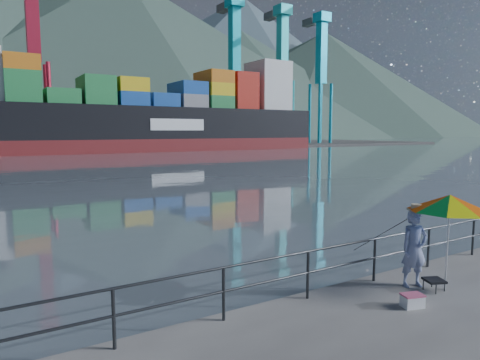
{
  "coord_description": "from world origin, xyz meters",
  "views": [
    {
      "loc": [
        -4.66,
        -4.88,
        3.48
      ],
      "look_at": [
        1.97,
        6.0,
        2.0
      ],
      "focal_mm": 32.0,
      "sensor_mm": 36.0,
      "label": 1
    }
  ],
  "objects_px": {
    "fisherman": "(414,249)",
    "beach_umbrella": "(450,203)",
    "container_ship": "(175,118)",
    "cooler_bag": "(412,301)"
  },
  "relations": [
    {
      "from": "fisherman",
      "to": "beach_umbrella",
      "type": "height_order",
      "value": "beach_umbrella"
    },
    {
      "from": "cooler_bag",
      "to": "container_ship",
      "type": "distance_m",
      "value": 74.23
    },
    {
      "from": "beach_umbrella",
      "to": "container_ship",
      "type": "height_order",
      "value": "container_ship"
    },
    {
      "from": "fisherman",
      "to": "beach_umbrella",
      "type": "bearing_deg",
      "value": -31.99
    },
    {
      "from": "cooler_bag",
      "to": "beach_umbrella",
      "type": "bearing_deg",
      "value": 26.55
    },
    {
      "from": "beach_umbrella",
      "to": "cooler_bag",
      "type": "xyz_separation_m",
      "value": [
        -1.43,
        -0.23,
        -1.81
      ]
    },
    {
      "from": "fisherman",
      "to": "cooler_bag",
      "type": "relative_size",
      "value": 4.27
    },
    {
      "from": "cooler_bag",
      "to": "container_ship",
      "type": "xyz_separation_m",
      "value": [
        24.44,
        69.86,
        5.72
      ]
    },
    {
      "from": "container_ship",
      "to": "beach_umbrella",
      "type": "bearing_deg",
      "value": -108.29
    },
    {
      "from": "fisherman",
      "to": "container_ship",
      "type": "distance_m",
      "value": 73.15
    }
  ]
}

